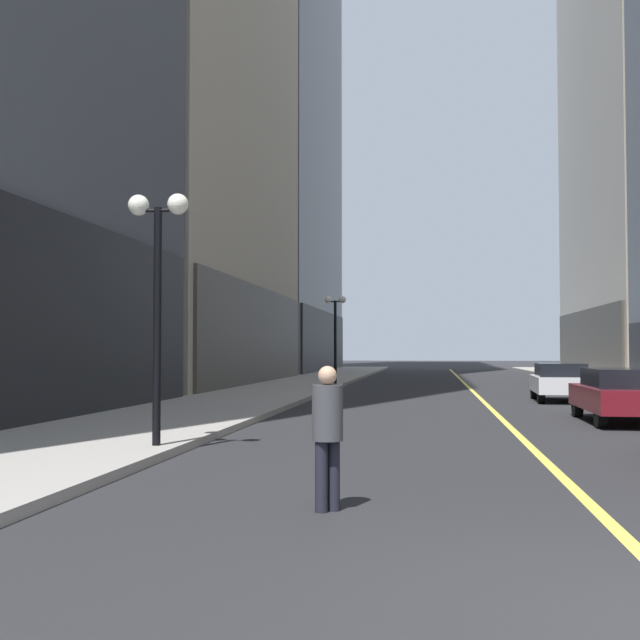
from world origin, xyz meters
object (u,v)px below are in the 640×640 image
street_lamp_left_far (335,320)px  street_lamp_left_near (158,262)px  pedestrian_with_orange_bag (327,427)px  car_maroon (624,393)px  car_white (560,381)px

street_lamp_left_far → street_lamp_left_near: bearing=-90.0°
pedestrian_with_orange_bag → street_lamp_left_far: bearing=96.7°
car_maroon → car_white: size_ratio=1.10×
pedestrian_with_orange_bag → street_lamp_left_near: (-3.49, 4.35, 2.34)m
pedestrian_with_orange_bag → street_lamp_left_near: 6.04m
street_lamp_left_near → car_white: bearing=59.6°
car_white → pedestrian_with_orange_bag: 20.48m
pedestrian_with_orange_bag → street_lamp_left_far: size_ratio=0.36×
pedestrian_with_orange_bag → car_maroon: bearing=63.4°
car_maroon → pedestrian_with_orange_bag: size_ratio=2.82×
street_lamp_left_far → car_white: bearing=-48.3°
car_white → street_lamp_left_far: (-9.02, 10.11, 2.54)m
car_white → pedestrian_with_orange_bag: (-5.54, -19.72, 0.20)m
car_white → street_lamp_left_near: 18.01m
car_white → pedestrian_with_orange_bag: bearing=-105.7°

